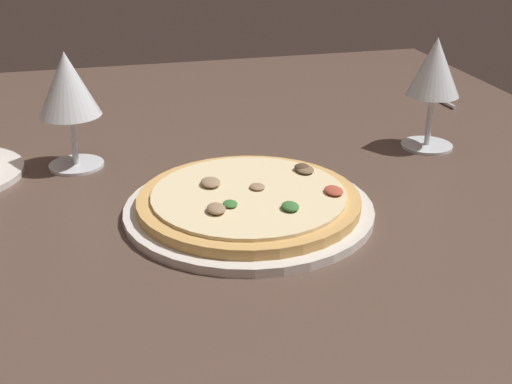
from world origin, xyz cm
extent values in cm
cube|color=brown|center=(0.00, 0.00, 2.00)|extent=(150.00, 110.00, 4.00)
cylinder|color=silver|center=(1.72, 1.21, 4.50)|extent=(27.95, 27.95, 1.00)
cylinder|color=tan|center=(1.72, 1.21, 5.60)|extent=(24.93, 24.93, 1.20)
cylinder|color=beige|center=(1.72, 1.21, 6.40)|extent=(21.76, 21.76, 0.40)
ellipsoid|color=#387033|center=(-3.45, -2.02, 6.94)|extent=(2.32, 1.84, 0.68)
ellipsoid|color=brown|center=(6.06, -6.72, 6.89)|extent=(2.79, 2.12, 0.58)
ellipsoid|color=#937556|center=(2.64, -0.37, 6.82)|extent=(1.99, 1.72, 0.44)
ellipsoid|color=#4C3828|center=(6.50, -6.50, 6.99)|extent=(1.87, 1.83, 0.78)
ellipsoid|color=#937556|center=(-2.13, 5.66, 6.98)|extent=(2.59, 1.99, 0.76)
ellipsoid|color=#387033|center=(-1.06, 3.93, 6.83)|extent=(1.91, 1.55, 0.47)
ellipsoid|color=#937556|center=(4.83, 4.93, 6.96)|extent=(2.85, 2.22, 0.71)
ellipsoid|color=#AD4733|center=(-0.64, -7.91, 6.89)|extent=(2.75, 1.99, 0.57)
cylinder|color=silver|center=(16.48, -28.21, 4.20)|extent=(7.18, 7.18, 0.40)
cylinder|color=silver|center=(16.48, -28.21, 7.96)|extent=(0.80, 0.80, 7.13)
cone|color=silver|center=(16.48, -28.21, 15.48)|extent=(7.21, 7.21, 7.90)
cylinder|color=silver|center=(21.13, 19.77, 4.20)|extent=(7.10, 7.10, 0.40)
cylinder|color=silver|center=(21.13, 19.77, 7.72)|extent=(0.80, 0.80, 6.64)
cone|color=silver|center=(21.13, 19.77, 15.11)|extent=(7.89, 7.89, 8.14)
cone|color=maroon|center=(21.13, 19.77, 12.57)|extent=(2.66, 2.66, 3.05)
ellipsoid|color=silver|center=(40.60, -40.16, 4.50)|extent=(3.08, 4.19, 1.00)
cylinder|color=silver|center=(35.93, -40.50, 4.35)|extent=(9.39, 1.38, 0.70)
camera|label=1|loc=(-65.77, 17.58, 37.92)|focal=48.23mm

